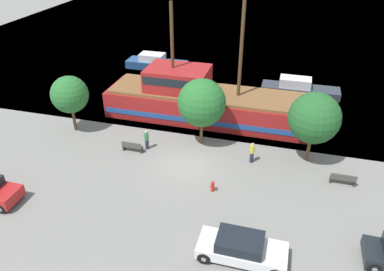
# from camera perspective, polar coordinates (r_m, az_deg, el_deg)

# --- Properties ---
(ground_plane) EXTENTS (160.00, 160.00, 0.00)m
(ground_plane) POSITION_cam_1_polar(r_m,az_deg,el_deg) (27.05, -0.96, -4.29)
(ground_plane) COLOR gray
(water_surface) EXTENTS (80.00, 80.00, 0.00)m
(water_surface) POSITION_cam_1_polar(r_m,az_deg,el_deg) (67.37, 10.09, 16.86)
(water_surface) COLOR slate
(water_surface) RESTS_ON ground
(pirate_ship) EXTENTS (18.79, 4.61, 11.02)m
(pirate_ship) POSITION_cam_1_polar(r_m,az_deg,el_deg) (32.44, 1.91, 5.25)
(pirate_ship) COLOR #A31E1E
(pirate_ship) RESTS_ON water_surface
(moored_boat_dockside) EXTENTS (7.00, 2.24, 1.69)m
(moored_boat_dockside) POSITION_cam_1_polar(r_m,az_deg,el_deg) (44.49, -5.53, 10.96)
(moored_boat_dockside) COLOR navy
(moored_boat_dockside) RESTS_ON water_surface
(moored_boat_outer) EXTENTS (7.55, 2.10, 1.65)m
(moored_boat_outer) POSITION_cam_1_polar(r_m,az_deg,el_deg) (38.95, 15.96, 6.94)
(moored_boat_outer) COLOR #2D333D
(moored_boat_outer) RESTS_ON water_surface
(parked_car_curb_front) EXTENTS (4.59, 1.93, 1.40)m
(parked_car_curb_front) POSITION_cam_1_polar(r_m,az_deg,el_deg) (20.23, 7.53, -16.62)
(parked_car_curb_front) COLOR white
(parked_car_curb_front) RESTS_ON ground_plane
(fire_hydrant) EXTENTS (0.42, 0.25, 0.76)m
(fire_hydrant) POSITION_cam_1_polar(r_m,az_deg,el_deg) (24.35, 3.15, -7.66)
(fire_hydrant) COLOR red
(fire_hydrant) RESTS_ON ground_plane
(bench_promenade_east) EXTENTS (1.62, 0.45, 0.85)m
(bench_promenade_east) POSITION_cam_1_polar(r_m,az_deg,el_deg) (26.79, 22.04, -6.15)
(bench_promenade_east) COLOR #4C4742
(bench_promenade_east) RESTS_ON ground_plane
(bench_promenade_west) EXTENTS (1.55, 0.45, 0.85)m
(bench_promenade_west) POSITION_cam_1_polar(r_m,az_deg,el_deg) (28.51, -9.09, -1.68)
(bench_promenade_west) COLOR #4C4742
(bench_promenade_west) RESTS_ON ground_plane
(pedestrian_walking_near) EXTENTS (0.32, 0.32, 1.59)m
(pedestrian_walking_near) POSITION_cam_1_polar(r_m,az_deg,el_deg) (28.50, -6.92, -0.63)
(pedestrian_walking_near) COLOR #232838
(pedestrian_walking_near) RESTS_ON ground_plane
(pedestrian_walking_far) EXTENTS (0.32, 0.32, 1.61)m
(pedestrian_walking_far) POSITION_cam_1_polar(r_m,az_deg,el_deg) (27.11, 9.14, -2.58)
(pedestrian_walking_far) COLOR #232838
(pedestrian_walking_far) RESTS_ON ground_plane
(tree_row_east) EXTENTS (2.97, 2.97, 4.70)m
(tree_row_east) POSITION_cam_1_polar(r_m,az_deg,el_deg) (31.29, -18.15, 5.95)
(tree_row_east) COLOR brown
(tree_row_east) RESTS_ON ground_plane
(tree_row_mideast) EXTENTS (3.61, 3.61, 5.29)m
(tree_row_mideast) POSITION_cam_1_polar(r_m,az_deg,el_deg) (27.78, 1.50, 5.01)
(tree_row_mideast) COLOR brown
(tree_row_mideast) RESTS_ON ground_plane
(tree_row_midwest) EXTENTS (3.59, 3.59, 5.26)m
(tree_row_midwest) POSITION_cam_1_polar(r_m,az_deg,el_deg) (26.99, 18.13, 2.55)
(tree_row_midwest) COLOR brown
(tree_row_midwest) RESTS_ON ground_plane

